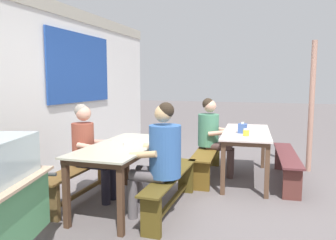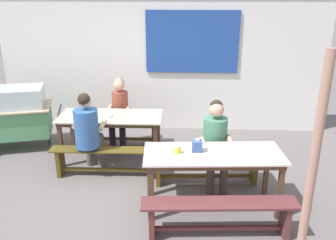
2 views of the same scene
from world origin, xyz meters
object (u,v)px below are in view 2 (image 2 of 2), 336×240
(bench_near_front, at_px, (219,213))
(tissue_box, at_px, (197,146))
(bench_near_back, at_px, (206,164))
(soup_bowl, at_px, (109,116))
(dining_table_far, at_px, (111,120))
(dining_table_near, at_px, (213,158))
(bench_far_front, at_px, (105,159))
(person_right_near_table, at_px, (216,140))
(wooden_support_post, at_px, (313,167))
(bench_far_back, at_px, (118,129))
(food_cart, at_px, (10,114))
(person_center_facing, at_px, (119,110))
(person_left_back_turned, at_px, (88,129))
(condiment_jar, at_px, (177,149))

(bench_near_front, bearing_deg, tissue_box, 110.98)
(bench_near_back, xyz_separation_m, bench_near_front, (0.09, -1.21, 0.01))
(bench_near_back, distance_m, soup_bowl, 1.74)
(dining_table_far, relative_size, dining_table_near, 0.95)
(bench_far_front, height_order, bench_near_front, same)
(person_right_near_table, xyz_separation_m, wooden_support_post, (0.78, -1.52, 0.39))
(soup_bowl, xyz_separation_m, wooden_support_post, (2.44, -2.23, 0.32))
(bench_far_back, bearing_deg, bench_far_front, -88.69)
(bench_near_front, distance_m, soup_bowl, 2.52)
(food_cart, height_order, wooden_support_post, wooden_support_post)
(person_center_facing, relative_size, person_right_near_table, 0.99)
(bench_far_front, xyz_separation_m, bench_near_back, (1.51, -0.11, 0.01))
(bench_far_front, distance_m, tissue_box, 1.61)
(person_left_back_turned, xyz_separation_m, soup_bowl, (0.21, 0.48, 0.05))
(dining_table_far, xyz_separation_m, soup_bowl, (-0.01, -0.06, 0.10))
(dining_table_far, bearing_deg, bench_near_back, -25.00)
(bench_near_back, distance_m, person_left_back_turned, 1.81)
(person_right_near_table, bearing_deg, soup_bowl, 156.75)
(bench_near_front, distance_m, condiment_jar, 0.91)
(dining_table_far, xyz_separation_m, bench_near_back, (1.53, -0.71, -0.39))
(bench_near_back, xyz_separation_m, person_right_near_table, (0.11, -0.06, 0.42))
(bench_far_front, height_order, person_center_facing, person_center_facing)
(person_left_back_turned, relative_size, person_center_facing, 1.05)
(dining_table_near, height_order, wooden_support_post, wooden_support_post)
(bench_near_front, xyz_separation_m, person_center_facing, (-1.57, 2.44, 0.39))
(dining_table_far, xyz_separation_m, person_center_facing, (0.04, 0.52, 0.00))
(dining_table_near, bearing_deg, wooden_support_post, -49.16)
(bench_far_front, distance_m, soup_bowl, 0.74)
(food_cart, bearing_deg, bench_near_front, -33.13)
(bench_near_front, bearing_deg, food_cart, 146.87)
(bench_far_front, bearing_deg, condiment_jar, -33.74)
(tissue_box, distance_m, wooden_support_post, 1.49)
(dining_table_near, relative_size, bench_far_front, 1.10)
(bench_far_back, height_order, person_center_facing, person_center_facing)
(tissue_box, bearing_deg, person_center_facing, 126.52)
(bench_far_back, xyz_separation_m, bench_near_front, (1.63, -2.52, 0.01))
(food_cart, bearing_deg, dining_table_near, -25.92)
(dining_table_near, distance_m, tissue_box, 0.26)
(bench_near_front, bearing_deg, person_center_facing, 122.86)
(person_right_near_table, height_order, condiment_jar, person_right_near_table)
(bench_near_front, xyz_separation_m, person_left_back_turned, (-1.84, 1.37, 0.43))
(bench_far_back, xyz_separation_m, person_center_facing, (0.06, -0.09, 0.40))
(person_left_back_turned, height_order, wooden_support_post, wooden_support_post)
(bench_near_back, height_order, person_center_facing, person_center_facing)
(person_center_facing, xyz_separation_m, soup_bowl, (-0.06, -0.58, 0.09))
(person_left_back_turned, height_order, soup_bowl, person_left_back_turned)
(bench_near_front, height_order, person_left_back_turned, person_left_back_turned)
(food_cart, bearing_deg, person_center_facing, 4.77)
(wooden_support_post, bearing_deg, person_center_facing, 130.18)
(person_center_facing, distance_m, wooden_support_post, 3.71)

